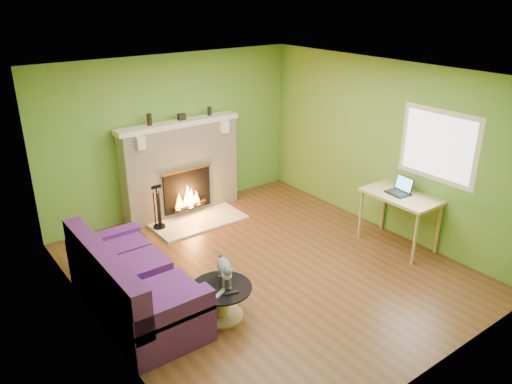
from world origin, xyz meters
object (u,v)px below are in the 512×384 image
Objects in this scene: sofa at (131,286)px; cat at (224,270)px; desk at (401,201)px; coffee_table at (221,299)px.

cat is at bearing -36.79° from sofa.
desk reaches higher than cat.
desk is (3.02, -0.08, 0.48)m from coffee_table.
sofa is 2.88× the size of coffee_table.
cat is at bearing 177.39° from desk.
sofa is 3.90m from desk.
cat is (0.08, 0.05, 0.34)m from coffee_table.
cat reaches higher than coffee_table.
sofa is 1.11m from cat.
sofa is 1.87× the size of desk.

